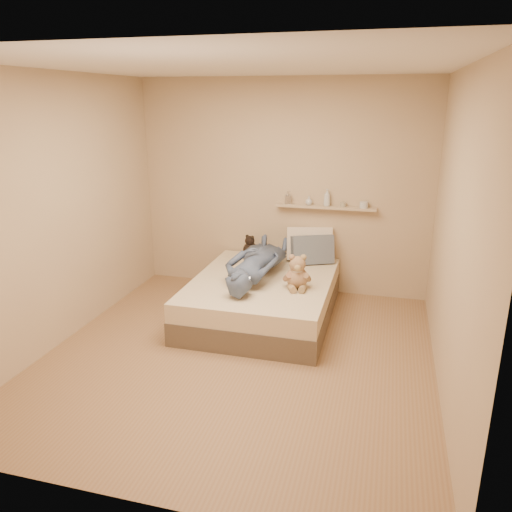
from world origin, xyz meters
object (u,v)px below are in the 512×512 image
(bed, at_px, (263,298))
(dark_plush, at_px, (250,247))
(pillow_grey, at_px, (313,250))
(game_console, at_px, (241,280))
(person, at_px, (256,261))
(pillow_cream, at_px, (309,244))
(wall_shelf, at_px, (326,207))
(teddy_bear, at_px, (297,274))

(bed, height_order, dark_plush, dark_plush)
(pillow_grey, bearing_deg, game_console, -113.34)
(person, bearing_deg, pillow_grey, -126.99)
(dark_plush, relative_size, pillow_cream, 0.51)
(pillow_cream, bearing_deg, wall_shelf, 24.64)
(pillow_grey, distance_m, wall_shelf, 0.54)
(pillow_grey, relative_size, wall_shelf, 0.42)
(teddy_bear, height_order, wall_shelf, wall_shelf)
(pillow_grey, distance_m, person, 0.83)
(bed, xyz_separation_m, game_console, (-0.09, -0.54, 0.39))
(pillow_grey, bearing_deg, pillow_cream, 114.03)
(bed, relative_size, pillow_cream, 3.45)
(bed, bearing_deg, game_console, -99.41)
(game_console, distance_m, pillow_cream, 1.44)
(person, height_order, wall_shelf, wall_shelf)
(dark_plush, xyz_separation_m, wall_shelf, (0.90, 0.15, 0.53))
(bed, xyz_separation_m, person, (-0.08, 0.05, 0.41))
(bed, bearing_deg, person, 149.31)
(pillow_grey, bearing_deg, wall_shelf, 63.38)
(teddy_bear, bearing_deg, person, 154.79)
(teddy_bear, relative_size, pillow_grey, 0.75)
(bed, height_order, pillow_grey, pillow_grey)
(bed, relative_size, wall_shelf, 1.58)
(pillow_cream, bearing_deg, game_console, -108.86)
(bed, relative_size, pillow_grey, 3.80)
(pillow_cream, relative_size, wall_shelf, 0.46)
(game_console, distance_m, teddy_bear, 0.62)
(teddy_bear, bearing_deg, wall_shelf, 83.10)
(bed, xyz_separation_m, wall_shelf, (0.55, 0.91, 0.88))
(game_console, relative_size, pillow_cream, 0.36)
(game_console, bearing_deg, dark_plush, 101.58)
(person, bearing_deg, bed, 151.62)
(dark_plush, relative_size, wall_shelf, 0.23)
(pillow_cream, xyz_separation_m, wall_shelf, (0.17, 0.08, 0.45))
(dark_plush, height_order, wall_shelf, wall_shelf)
(pillow_cream, distance_m, pillow_grey, 0.16)
(teddy_bear, distance_m, dark_plush, 1.22)
(teddy_bear, bearing_deg, pillow_cream, 92.24)
(game_console, bearing_deg, pillow_cream, 71.14)
(person, bearing_deg, wall_shelf, -124.10)
(teddy_bear, relative_size, wall_shelf, 0.31)
(game_console, height_order, person, person)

